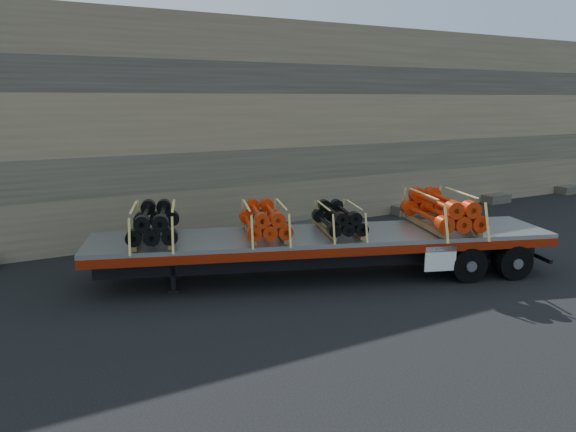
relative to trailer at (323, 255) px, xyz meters
name	(u,v)px	position (x,y,z in m)	size (l,w,h in m)	color
ground	(324,273)	(0.24, 0.30, -0.57)	(120.00, 120.00, 0.00)	black
rock_wall	(222,126)	(0.24, 6.80, 2.93)	(44.00, 3.00, 7.00)	#7A6B54
trailer	(323,255)	(0.00, 0.00, 0.00)	(11.47, 2.21, 1.15)	#A3A6AA
bundle_front	(154,224)	(-3.86, 1.39, 0.97)	(1.11, 2.22, 0.79)	black
bundle_midfront	(264,221)	(-1.40, 0.50, 0.94)	(1.05, 2.09, 0.74)	red
bundle_midrear	(339,219)	(0.36, -0.13, 0.91)	(0.96, 1.91, 0.68)	black
bundle_rear	(441,212)	(2.94, -1.05, 1.02)	(1.26, 2.51, 0.89)	red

